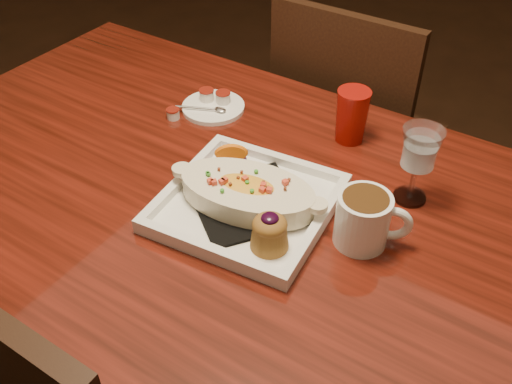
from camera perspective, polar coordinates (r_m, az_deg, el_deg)
The scene contains 8 objects.
table at distance 1.19m, azimuth -3.15°, elevation -3.23°, with size 1.50×0.90×0.75m.
chair_far at distance 1.71m, azimuth 9.43°, elevation 5.43°, with size 0.42×0.42×0.93m.
plate at distance 1.06m, azimuth -0.76°, elevation -0.65°, with size 0.33×0.33×0.08m.
coffee_mug at distance 1.00m, azimuth 10.82°, elevation -2.59°, with size 0.13×0.09×0.10m.
goblet at distance 1.08m, azimuth 16.04°, elevation 3.83°, with size 0.08×0.08×0.16m.
saucer at distance 1.36m, azimuth -4.36°, elevation 8.68°, with size 0.15×0.15×0.10m.
creamer_loose at distance 1.34m, azimuth -8.29°, elevation 7.77°, with size 0.03×0.03×0.02m.
red_tumbler at distance 1.24m, azimuth 9.55°, elevation 7.51°, with size 0.07×0.07×0.12m, color #A2120B.
Camera 1 is at (0.53, -0.69, 1.47)m, focal length 40.00 mm.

